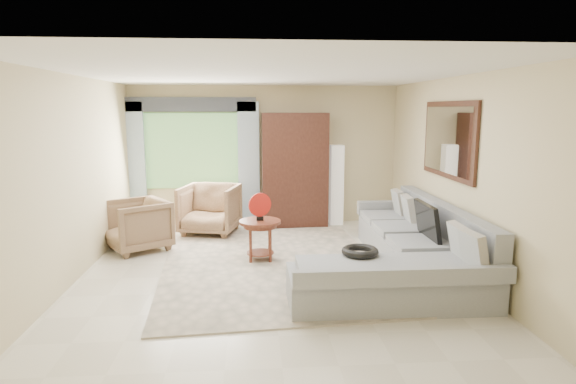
{
  "coord_description": "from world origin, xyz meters",
  "views": [
    {
      "loc": [
        -0.23,
        -6.1,
        2.18
      ],
      "look_at": [
        0.25,
        0.35,
        1.05
      ],
      "focal_mm": 30.0,
      "sensor_mm": 36.0,
      "label": 1
    }
  ],
  "objects": [
    {
      "name": "armoire",
      "position": [
        0.55,
        2.72,
        1.05
      ],
      "size": [
        1.2,
        0.55,
        2.1
      ],
      "primitive_type": "cube",
      "color": "black",
      "rests_on": "ground"
    },
    {
      "name": "ground",
      "position": [
        0.0,
        0.0,
        0.0
      ],
      "size": [
        6.0,
        6.0,
        0.0
      ],
      "primitive_type": "plane",
      "color": "silver",
      "rests_on": "ground"
    },
    {
      "name": "window",
      "position": [
        -1.35,
        2.97,
        1.4
      ],
      "size": [
        1.8,
        0.04,
        1.4
      ],
      "primitive_type": "cube",
      "color": "#669E59",
      "rests_on": "wall_back"
    },
    {
      "name": "curtain_right",
      "position": [
        -0.3,
        2.88,
        1.15
      ],
      "size": [
        0.4,
        0.08,
        2.3
      ],
      "primitive_type": "cube",
      "color": "#9EB7CC",
      "rests_on": "ground"
    },
    {
      "name": "potted_plant",
      "position": [
        -2.31,
        2.68,
        0.25
      ],
      "size": [
        0.52,
        0.48,
        0.49
      ],
      "primitive_type": "imported",
      "rotation": [
        0.0,
        0.0,
        0.24
      ],
      "color": "#999999",
      "rests_on": "ground"
    },
    {
      "name": "armchair_left",
      "position": [
        -2.02,
        1.29,
        0.4
      ],
      "size": [
        1.19,
        1.19,
        0.79
      ],
      "primitive_type": "imported",
      "rotation": [
        0.0,
        0.0,
        -0.99
      ],
      "color": "brown",
      "rests_on": "ground"
    },
    {
      "name": "floor_lamp",
      "position": [
        1.35,
        2.78,
        0.75
      ],
      "size": [
        0.24,
        0.24,
        1.5
      ],
      "primitive_type": "cube",
      "color": "silver",
      "rests_on": "ground"
    },
    {
      "name": "armchair_right",
      "position": [
        -0.99,
        2.23,
        0.43
      ],
      "size": [
        1.12,
        1.14,
        0.87
      ],
      "primitive_type": "imported",
      "rotation": [
        0.0,
        0.0,
        -0.24
      ],
      "color": "#A07C57",
      "rests_on": "ground"
    },
    {
      "name": "wall_mirror",
      "position": [
        2.46,
        0.35,
        1.75
      ],
      "size": [
        0.05,
        1.7,
        1.05
      ],
      "color": "black",
      "rests_on": "wall_right"
    },
    {
      "name": "coffee_table",
      "position": [
        -0.13,
        0.61,
        0.31
      ],
      "size": [
        0.6,
        0.6,
        0.6
      ],
      "rotation": [
        0.0,
        0.0,
        0.41
      ],
      "color": "#431812",
      "rests_on": "ground"
    },
    {
      "name": "curtain_left",
      "position": [
        -2.4,
        2.88,
        1.15
      ],
      "size": [
        0.4,
        0.08,
        2.3
      ],
      "primitive_type": "cube",
      "color": "#9EB7CC",
      "rests_on": "ground"
    },
    {
      "name": "red_disc",
      "position": [
        -0.13,
        0.61,
        0.83
      ],
      "size": [
        0.33,
        0.15,
        0.34
      ],
      "primitive_type": "cylinder",
      "rotation": [
        1.57,
        0.0,
        0.37
      ],
      "color": "#B51912",
      "rests_on": "coffee_table"
    },
    {
      "name": "sectional_sofa",
      "position": [
        1.78,
        -0.18,
        0.28
      ],
      "size": [
        2.3,
        3.46,
        0.9
      ],
      "color": "#94979B",
      "rests_on": "ground"
    },
    {
      "name": "valance",
      "position": [
        -1.35,
        2.9,
        2.25
      ],
      "size": [
        2.4,
        0.12,
        0.26
      ],
      "primitive_type": "cube",
      "color": "#1E232D",
      "rests_on": "wall_back"
    },
    {
      "name": "garden_hose",
      "position": [
        1.0,
        -0.82,
        0.55
      ],
      "size": [
        0.43,
        0.43,
        0.09
      ],
      "primitive_type": "torus",
      "color": "black",
      "rests_on": "sectional_sofa"
    },
    {
      "name": "area_rug",
      "position": [
        0.03,
        0.37,
        0.01
      ],
      "size": [
        3.3,
        4.22,
        0.02
      ],
      "primitive_type": "cube",
      "rotation": [
        0.0,
        0.0,
        0.08
      ],
      "color": "#BEAA96",
      "rests_on": "ground"
    },
    {
      "name": "tv_screen",
      "position": [
        2.05,
        -0.11,
        0.72
      ],
      "size": [
        0.14,
        0.74,
        0.48
      ],
      "primitive_type": "cube",
      "rotation": [
        0.0,
        -0.17,
        0.0
      ],
      "color": "black",
      "rests_on": "sectional_sofa"
    }
  ]
}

